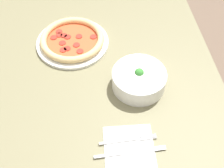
% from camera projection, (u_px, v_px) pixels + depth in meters
% --- Properties ---
extents(ground_plane, '(8.00, 8.00, 0.00)m').
position_uv_depth(ground_plane, '(96.00, 161.00, 1.70)').
color(ground_plane, brown).
extents(dining_table, '(1.30, 0.96, 0.73)m').
position_uv_depth(dining_table, '(89.00, 89.00, 1.20)').
color(dining_table, '#706B4C').
rests_on(dining_table, ground_plane).
extents(pizza, '(0.28, 0.28, 0.04)m').
position_uv_depth(pizza, '(73.00, 40.00, 1.22)').
color(pizza, white).
rests_on(pizza, dining_table).
extents(bowl, '(0.19, 0.19, 0.08)m').
position_uv_depth(bowl, '(140.00, 78.00, 1.07)').
color(bowl, white).
rests_on(bowl, dining_table).
extents(napkin, '(0.16, 0.16, 0.00)m').
position_uv_depth(napkin, '(130.00, 147.00, 0.94)').
color(napkin, white).
rests_on(napkin, dining_table).
extents(fork, '(0.02, 0.18, 0.00)m').
position_uv_depth(fork, '(129.00, 140.00, 0.96)').
color(fork, silver).
rests_on(fork, napkin).
extents(knife, '(0.02, 0.22, 0.01)m').
position_uv_depth(knife, '(128.00, 153.00, 0.93)').
color(knife, silver).
rests_on(knife, napkin).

